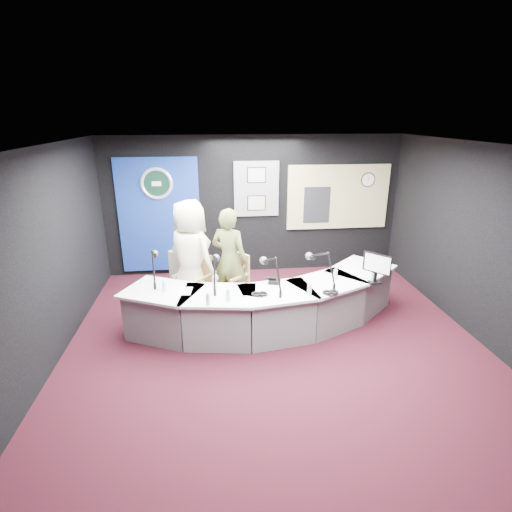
{
  "coord_description": "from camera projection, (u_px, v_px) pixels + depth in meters",
  "views": [
    {
      "loc": [
        -0.84,
        -4.97,
        3.17
      ],
      "look_at": [
        -0.2,
        0.8,
        1.1
      ],
      "focal_mm": 28.0,
      "sensor_mm": 36.0,
      "label": 1
    }
  ],
  "objects": [
    {
      "name": "ground",
      "position": [
        276.0,
        345.0,
        5.8
      ],
      "size": [
        6.0,
        6.0,
        0.0
      ],
      "primitive_type": "plane",
      "color": "black",
      "rests_on": "ground"
    },
    {
      "name": "ceiling",
      "position": [
        280.0,
        146.0,
        4.86
      ],
      "size": [
        6.0,
        6.0,
        0.02
      ],
      "primitive_type": "cube",
      "color": "silver",
      "rests_on": "ground"
    },
    {
      "name": "wall_back",
      "position": [
        254.0,
        206.0,
        8.14
      ],
      "size": [
        6.0,
        0.02,
        2.8
      ],
      "primitive_type": "cube",
      "color": "black",
      "rests_on": "ground"
    },
    {
      "name": "wall_front",
      "position": [
        354.0,
        410.0,
        2.52
      ],
      "size": [
        6.0,
        0.02,
        2.8
      ],
      "primitive_type": "cube",
      "color": "black",
      "rests_on": "ground"
    },
    {
      "name": "wall_left",
      "position": [
        42.0,
        263.0,
        5.02
      ],
      "size": [
        0.02,
        6.0,
        2.8
      ],
      "primitive_type": "cube",
      "color": "black",
      "rests_on": "ground"
    },
    {
      "name": "wall_right",
      "position": [
        487.0,
        246.0,
        5.64
      ],
      "size": [
        0.02,
        6.0,
        2.8
      ],
      "primitive_type": "cube",
      "color": "black",
      "rests_on": "ground"
    },
    {
      "name": "broadcast_desk",
      "position": [
        267.0,
        305.0,
        6.18
      ],
      "size": [
        4.5,
        1.9,
        0.75
      ],
      "primitive_type": null,
      "color": "silver",
      "rests_on": "ground"
    },
    {
      "name": "backdrop_panel",
      "position": [
        159.0,
        216.0,
        7.96
      ],
      "size": [
        1.6,
        0.05,
        2.3
      ],
      "primitive_type": "cube",
      "color": "navy",
      "rests_on": "wall_back"
    },
    {
      "name": "agency_seal",
      "position": [
        157.0,
        184.0,
        7.71
      ],
      "size": [
        0.63,
        0.07,
        0.63
      ],
      "primitive_type": "torus",
      "rotation": [
        1.57,
        0.0,
        0.0
      ],
      "color": "silver",
      "rests_on": "backdrop_panel"
    },
    {
      "name": "seal_center",
      "position": [
        157.0,
        184.0,
        7.71
      ],
      "size": [
        0.48,
        0.01,
        0.48
      ],
      "primitive_type": "cylinder",
      "rotation": [
        1.57,
        0.0,
        0.0
      ],
      "color": "black",
      "rests_on": "backdrop_panel"
    },
    {
      "name": "pinboard",
      "position": [
        256.0,
        189.0,
        8.0
      ],
      "size": [
        0.9,
        0.04,
        1.1
      ],
      "primitive_type": "cube",
      "color": "slate",
      "rests_on": "wall_back"
    },
    {
      "name": "framed_photo_upper",
      "position": [
        257.0,
        175.0,
        7.88
      ],
      "size": [
        0.34,
        0.02,
        0.27
      ],
      "primitive_type": "cube",
      "color": "gray",
      "rests_on": "pinboard"
    },
    {
      "name": "framed_photo_lower",
      "position": [
        257.0,
        203.0,
        8.07
      ],
      "size": [
        0.34,
        0.02,
        0.27
      ],
      "primitive_type": "cube",
      "color": "gray",
      "rests_on": "pinboard"
    },
    {
      "name": "booth_window_frame",
      "position": [
        338.0,
        197.0,
        8.24
      ],
      "size": [
        2.12,
        0.06,
        1.32
      ],
      "primitive_type": "cube",
      "color": "tan",
      "rests_on": "wall_back"
    },
    {
      "name": "booth_glow",
      "position": [
        338.0,
        197.0,
        8.23
      ],
      "size": [
        2.0,
        0.02,
        1.2
      ],
      "primitive_type": "cube",
      "color": "beige",
      "rests_on": "booth_window_frame"
    },
    {
      "name": "equipment_rack",
      "position": [
        317.0,
        205.0,
        8.22
      ],
      "size": [
        0.55,
        0.02,
        0.75
      ],
      "primitive_type": "cube",
      "color": "black",
      "rests_on": "booth_window_frame"
    },
    {
      "name": "wall_clock",
      "position": [
        368.0,
        180.0,
        8.16
      ],
      "size": [
        0.28,
        0.01,
        0.28
      ],
      "primitive_type": "cylinder",
      "rotation": [
        1.57,
        0.0,
        0.0
      ],
      "color": "white",
      "rests_on": "booth_window_frame"
    },
    {
      "name": "armchair_left",
      "position": [
        192.0,
        284.0,
        6.69
      ],
      "size": [
        0.76,
        0.76,
        0.97
      ],
      "primitive_type": null,
      "rotation": [
        0.0,
        0.0,
        -0.65
      ],
      "color": "#AB7A4E",
      "rests_on": "ground"
    },
    {
      "name": "armchair_right",
      "position": [
        230.0,
        279.0,
        6.74
      ],
      "size": [
        0.85,
        0.85,
        1.07
      ],
      "primitive_type": null,
      "rotation": [
        0.0,
        0.0,
        -0.85
      ],
      "color": "#AB7A4E",
      "rests_on": "ground"
    },
    {
      "name": "draped_jacket",
      "position": [
        182.0,
        272.0,
        6.81
      ],
      "size": [
        0.46,
        0.38,
        0.7
      ],
      "primitive_type": "cube",
      "rotation": [
        0.0,
        0.0,
        -0.65
      ],
      "color": "gray",
      "rests_on": "armchair_left"
    },
    {
      "name": "person_man",
      "position": [
        191.0,
        257.0,
        6.53
      ],
      "size": [
        1.1,
        1.08,
        1.91
      ],
      "primitive_type": "imported",
      "rotation": [
        0.0,
        0.0,
        2.41
      ],
      "color": "beige",
      "rests_on": "ground"
    },
    {
      "name": "person_woman",
      "position": [
        229.0,
        260.0,
        6.63
      ],
      "size": [
        0.77,
        0.69,
        1.76
      ],
      "primitive_type": "imported",
      "rotation": [
        0.0,
        0.0,
        2.61
      ],
      "color": "#596133",
      "rests_on": "ground"
    },
    {
      "name": "computer_monitor",
      "position": [
        377.0,
        263.0,
        5.95
      ],
      "size": [
        0.33,
        0.36,
        0.31
      ],
      "primitive_type": "cube",
      "rotation": [
        0.0,
        0.0,
        -0.84
      ],
      "color": "black",
      "rests_on": "broadcast_desk"
    },
    {
      "name": "desk_phone",
      "position": [
        274.0,
        282.0,
        6.04
      ],
      "size": [
        0.21,
        0.18,
        0.04
      ],
      "primitive_type": "cube",
      "rotation": [
        0.0,
        0.0,
        -0.24
      ],
      "color": "black",
      "rests_on": "broadcast_desk"
    },
    {
      "name": "headphones_near",
      "position": [
        331.0,
        292.0,
        5.69
      ],
      "size": [
        0.22,
        0.22,
        0.04
      ],
      "primitive_type": "torus",
      "color": "black",
      "rests_on": "broadcast_desk"
    },
    {
      "name": "headphones_far",
      "position": [
        259.0,
        294.0,
        5.64
      ],
      "size": [
        0.19,
        0.19,
        0.03
      ],
      "primitive_type": "torus",
      "color": "black",
      "rests_on": "broadcast_desk"
    },
    {
      "name": "paper_stack",
      "position": [
        185.0,
        291.0,
        5.77
      ],
      "size": [
        0.21,
        0.29,
        0.0
      ],
      "primitive_type": "cube",
      "rotation": [
        0.0,
        0.0,
        -0.09
      ],
      "color": "white",
      "rests_on": "broadcast_desk"
    },
    {
      "name": "notepad",
      "position": [
        249.0,
        302.0,
        5.44
      ],
      "size": [
        0.33,
        0.38,
        0.0
      ],
      "primitive_type": "cube",
      "rotation": [
        0.0,
        0.0,
        -0.42
      ],
      "color": "white",
      "rests_on": "broadcast_desk"
    },
    {
      "name": "boom_mic_a",
      "position": [
        154.0,
        263.0,
        6.02
      ],
      "size": [
        0.18,
        0.74,
        0.6
      ],
      "primitive_type": null,
      "color": "black",
      "rests_on": "broadcast_desk"
    },
    {
      "name": "boom_mic_b",
      "position": [
        215.0,
        268.0,
        5.82
      ],
      "size": [
        0.16,
        0.74,
        0.6
      ],
      "primitive_type": null,
      "color": "black",
      "rests_on": "broadcast_desk"
    },
    {
      "name": "boom_mic_c",
      "position": [
        272.0,
        270.0,
        5.74
      ],
      "size": [
        0.28,
        0.72,
        0.6
      ],
      "primitive_type": null,
      "color": "black",
      "rests_on": "broadcast_desk"
    },
    {
      "name": "boom_mic_d",
      "position": [
        321.0,
        265.0,
        5.95
      ],
      "size": [
        0.37,
        0.69,
        0.6
      ],
      "primitive_type": null,
      "color": "black",
      "rests_on": "broadcast_desk"
    },
    {
      "name": "water_bottles",
      "position": [
        273.0,
        286.0,
        5.74
      ],
      "size": [
        3.18,
        0.71,
        0.18
      ],
      "primitive_type": null,
      "color": "silver",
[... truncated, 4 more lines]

